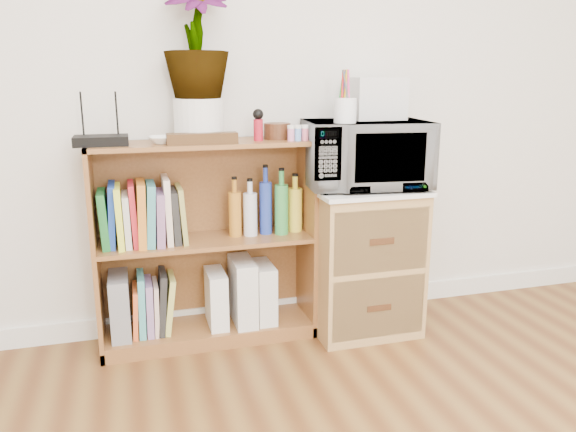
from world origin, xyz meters
name	(u,v)px	position (x,y,z in m)	size (l,w,h in m)	color
skirting_board	(272,309)	(0.00, 2.24, 0.05)	(4.00, 0.02, 0.10)	white
bookshelf	(206,244)	(-0.35, 2.10, 0.47)	(1.00, 0.30, 0.95)	brown
wicker_unit	(361,260)	(0.40, 2.02, 0.35)	(0.50, 0.45, 0.70)	#9E7542
microwave	(365,154)	(0.40, 2.02, 0.88)	(0.56, 0.38, 0.31)	white
pen_cup	(345,110)	(0.26, 1.93, 1.09)	(0.10, 0.10, 0.11)	white
small_appliance	(375,99)	(0.47, 2.09, 1.13)	(0.25, 0.21, 0.20)	silver
router	(101,140)	(-0.78, 2.08, 0.97)	(0.22, 0.15, 0.04)	black
white_bowl	(164,140)	(-0.52, 2.07, 0.97)	(0.13, 0.13, 0.03)	white
plant_pot	(199,120)	(-0.36, 2.12, 1.04)	(0.22, 0.22, 0.19)	silver
potted_plant	(196,39)	(-0.36, 2.12, 1.39)	(0.28, 0.28, 0.50)	#2F6B2A
trinket_box	(202,139)	(-0.36, 2.00, 0.97)	(0.30, 0.07, 0.05)	#331E0E
kokeshi_doll	(258,130)	(-0.10, 2.06, 1.00)	(0.04, 0.04, 0.10)	#A51426
wooden_bowl	(277,131)	(0.00, 2.11, 0.99)	(0.12, 0.12, 0.07)	#361D0E
paint_jars	(298,135)	(0.07, 2.01, 0.98)	(0.10, 0.04, 0.05)	pink
file_box	(120,305)	(-0.75, 2.10, 0.21)	(0.09, 0.23, 0.29)	gray
magazine_holder_left	(216,298)	(-0.31, 2.09, 0.20)	(0.08, 0.21, 0.27)	white
magazine_holder_mid	(243,291)	(-0.18, 2.09, 0.23)	(0.10, 0.25, 0.31)	silver
magazine_holder_right	(263,291)	(-0.08, 2.09, 0.21)	(0.09, 0.23, 0.28)	silver
cookbooks	(142,215)	(-0.63, 2.10, 0.63)	(0.38, 0.20, 0.30)	#1C6A2C
liquor_bottles	(276,205)	(-0.02, 2.10, 0.64)	(0.44, 0.07, 0.32)	#B87522
lower_books	(153,305)	(-0.61, 2.10, 0.20)	(0.20, 0.19, 0.29)	orange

